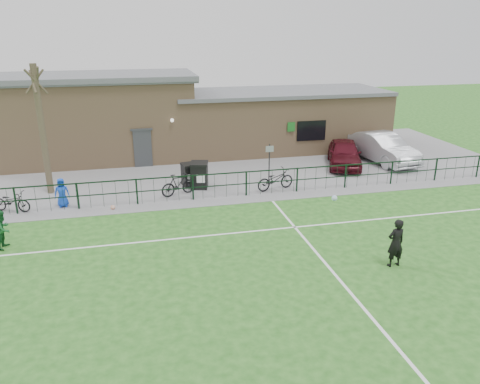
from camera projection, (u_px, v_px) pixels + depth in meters
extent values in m
plane|color=#215819|center=(277.00, 284.00, 14.42)|extent=(90.00, 90.00, 0.00)
cube|color=slate|center=(206.00, 165.00, 26.81)|extent=(34.00, 13.00, 0.02)
cube|color=white|center=(226.00, 199.00, 21.58)|extent=(28.00, 0.10, 0.01)
cube|color=white|center=(246.00, 232.00, 18.09)|extent=(28.00, 0.10, 0.01)
cube|color=white|center=(337.00, 277.00, 14.85)|extent=(0.10, 16.00, 0.01)
cube|color=black|center=(225.00, 185.00, 21.57)|extent=(28.00, 0.10, 1.20)
cylinder|color=#45392A|center=(42.00, 131.00, 21.35)|extent=(0.30, 0.30, 6.00)
cube|color=black|center=(190.00, 175.00, 23.18)|extent=(0.82, 0.90, 1.04)
cube|color=black|center=(199.00, 176.00, 22.85)|extent=(0.98, 1.06, 1.20)
cylinder|color=black|center=(269.00, 164.00, 23.45)|extent=(0.07, 0.07, 2.00)
imported|color=#450C15|center=(344.00, 153.00, 26.38)|extent=(3.19, 4.67, 1.48)
imported|color=#B4B6BC|center=(382.00, 148.00, 27.17)|extent=(2.48, 5.27, 1.67)
imported|color=black|center=(12.00, 202.00, 19.93)|extent=(1.80, 1.18, 0.89)
imported|color=black|center=(178.00, 184.00, 21.84)|extent=(1.81, 1.09, 1.05)
imported|color=black|center=(275.00, 179.00, 22.59)|extent=(2.06, 1.15, 1.03)
imported|color=blue|center=(62.00, 193.00, 20.40)|extent=(0.67, 0.47, 1.29)
imported|color=black|center=(396.00, 243.00, 15.28)|extent=(0.64, 0.45, 1.67)
sphere|color=white|center=(334.00, 198.00, 17.45)|extent=(0.22, 0.22, 0.22)
imported|color=#19592A|center=(3.00, 229.00, 16.62)|extent=(0.68, 0.79, 1.42)
sphere|color=silver|center=(113.00, 207.00, 20.29)|extent=(0.20, 0.20, 0.20)
cube|color=tan|center=(198.00, 125.00, 28.98)|extent=(24.00, 5.00, 3.50)
cube|color=tan|center=(89.00, 89.00, 26.86)|extent=(11.52, 5.00, 1.20)
cube|color=#515358|center=(88.00, 77.00, 26.62)|extent=(12.02, 5.40, 0.28)
cube|color=#515358|center=(280.00, 92.00, 29.50)|extent=(13.44, 5.30, 0.22)
cube|color=#383A3D|center=(143.00, 149.00, 26.15)|extent=(1.00, 0.08, 2.10)
cube|color=black|center=(311.00, 131.00, 28.10)|extent=(1.80, 0.08, 1.20)
cube|color=#19661E|center=(291.00, 127.00, 27.68)|extent=(0.45, 0.04, 0.55)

